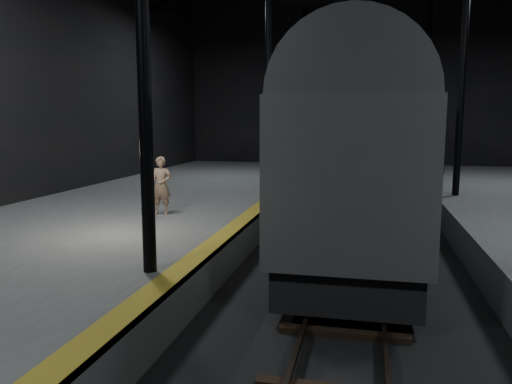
% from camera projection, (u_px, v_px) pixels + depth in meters
% --- Properties ---
extents(ground, '(44.00, 44.00, 0.00)m').
position_uv_depth(ground, '(351.00, 273.00, 13.04)').
color(ground, black).
rests_on(ground, ground).
extents(platform_left, '(9.00, 43.80, 1.00)m').
position_uv_depth(platform_left, '(91.00, 239.00, 14.58)').
color(platform_left, '#4D4D4A').
rests_on(platform_left, ground).
extents(tactile_strip, '(0.50, 43.80, 0.01)m').
position_uv_depth(tactile_strip, '(231.00, 229.00, 13.60)').
color(tactile_strip, '#9A901C').
rests_on(tactile_strip, platform_left).
extents(track, '(2.40, 43.00, 0.24)m').
position_uv_depth(track, '(351.00, 270.00, 13.03)').
color(track, '#3F3328').
rests_on(track, ground).
extents(train, '(3.25, 21.77, 5.82)m').
position_uv_depth(train, '(359.00, 139.00, 19.18)').
color(train, '#96989D').
rests_on(train, ground).
extents(woman, '(0.69, 0.47, 1.83)m').
position_uv_depth(woman, '(161.00, 185.00, 15.71)').
color(woman, '#94755B').
rests_on(woman, platform_left).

